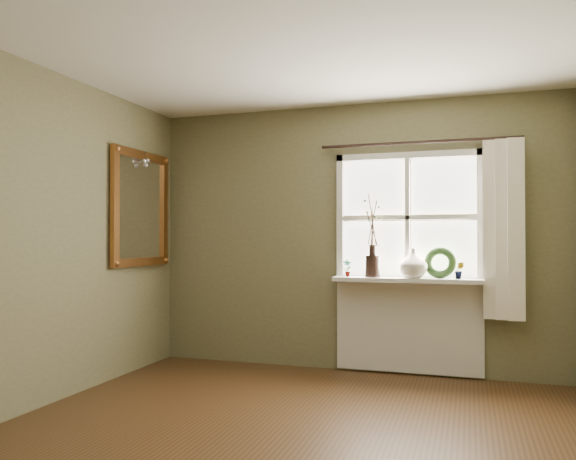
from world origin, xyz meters
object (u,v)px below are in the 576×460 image
(wreath, at_px, (440,266))
(dark_jug, at_px, (372,266))
(cream_vase, at_px, (413,263))
(gilt_mirror, at_px, (141,208))

(wreath, bearing_deg, dark_jug, -169.32)
(cream_vase, xyz_separation_m, gilt_mirror, (-2.57, -0.50, 0.53))
(cream_vase, height_order, gilt_mirror, gilt_mirror)
(dark_jug, distance_m, gilt_mirror, 2.32)
(wreath, relative_size, gilt_mirror, 0.26)
(dark_jug, height_order, wreath, wreath)
(dark_jug, relative_size, gilt_mirror, 0.18)
(wreath, height_order, gilt_mirror, gilt_mirror)
(dark_jug, bearing_deg, gilt_mirror, -167.19)
(cream_vase, distance_m, wreath, 0.24)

